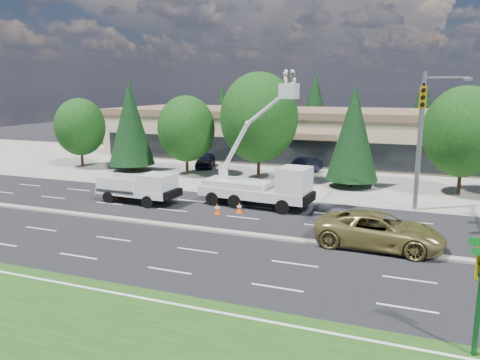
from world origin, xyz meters
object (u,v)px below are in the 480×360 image
at_px(signal_mast, 422,120).
at_px(bucket_truck, 265,179).
at_px(minivan, 379,230).
at_px(utility_pickup, 142,191).

bearing_deg(signal_mast, bucket_truck, -174.57).
bearing_deg(bucket_truck, minivan, -30.01).
bearing_deg(utility_pickup, signal_mast, 12.24).
relative_size(bucket_truck, minivan, 1.43).
bearing_deg(minivan, bucket_truck, 57.91).
bearing_deg(utility_pickup, minivan, -9.15).
distance_m(signal_mast, minivan, 8.42).
relative_size(utility_pickup, bucket_truck, 0.63).
bearing_deg(signal_mast, minivan, -104.13).
height_order(signal_mast, utility_pickup, signal_mast).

